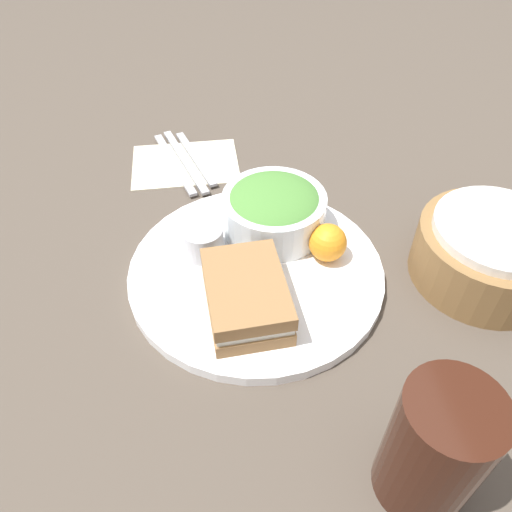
{
  "coord_description": "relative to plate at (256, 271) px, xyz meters",
  "views": [
    {
      "loc": [
        0.43,
        -0.06,
        0.46
      ],
      "look_at": [
        0.0,
        0.0,
        0.03
      ],
      "focal_mm": 35.0,
      "sensor_mm": 36.0,
      "label": 1
    }
  ],
  "objects": [
    {
      "name": "ground_plane",
      "position": [
        0.0,
        0.0,
        -0.01
      ],
      "size": [
        4.0,
        4.0,
        0.0
      ],
      "primitive_type": "plane",
      "color": "#4C4238"
    },
    {
      "name": "plate",
      "position": [
        0.0,
        0.0,
        0.0
      ],
      "size": [
        0.32,
        0.32,
        0.01
      ],
      "primitive_type": "cylinder",
      "color": "white",
      "rests_on": "ground_plane"
    },
    {
      "name": "sandwich",
      "position": [
        0.06,
        -0.02,
        0.03
      ],
      "size": [
        0.13,
        0.09,
        0.05
      ],
      "color": "olive",
      "rests_on": "plate"
    },
    {
      "name": "salad_bowl",
      "position": [
        -0.07,
        0.03,
        0.04
      ],
      "size": [
        0.14,
        0.14,
        0.06
      ],
      "color": "white",
      "rests_on": "plate"
    },
    {
      "name": "dressing_cup",
      "position": [
        -0.04,
        -0.06,
        0.03
      ],
      "size": [
        0.05,
        0.05,
        0.04
      ],
      "primitive_type": "cylinder",
      "color": "#B7B7BC",
      "rests_on": "plate"
    },
    {
      "name": "orange_wedge",
      "position": [
        -0.01,
        0.09,
        0.03
      ],
      "size": [
        0.05,
        0.05,
        0.05
      ],
      "primitive_type": "sphere",
      "color": "orange",
      "rests_on": "plate"
    },
    {
      "name": "drink_glass",
      "position": [
        0.27,
        0.11,
        0.06
      ],
      "size": [
        0.08,
        0.08,
        0.14
      ],
      "primitive_type": "cylinder",
      "color": "#38190F",
      "rests_on": "ground_plane"
    },
    {
      "name": "bread_basket",
      "position": [
        0.04,
        0.28,
        0.03
      ],
      "size": [
        0.18,
        0.18,
        0.08
      ],
      "color": "olive",
      "rests_on": "ground_plane"
    },
    {
      "name": "napkin",
      "position": [
        -0.26,
        -0.08,
        -0.01
      ],
      "size": [
        0.12,
        0.17,
        0.0
      ],
      "primitive_type": "cube",
      "color": "beige",
      "rests_on": "ground_plane"
    },
    {
      "name": "fork",
      "position": [
        -0.25,
        -0.1,
        -0.0
      ],
      "size": [
        0.18,
        0.07,
        0.01
      ],
      "primitive_type": "cube",
      "rotation": [
        0.0,
        0.0,
        3.44
      ],
      "color": "#B2B2B7",
      "rests_on": "napkin"
    },
    {
      "name": "knife",
      "position": [
        -0.26,
        -0.08,
        -0.0
      ],
      "size": [
        0.18,
        0.07,
        0.01
      ],
      "primitive_type": "cube",
      "rotation": [
        0.0,
        0.0,
        3.44
      ],
      "color": "#B2B2B7",
      "rests_on": "napkin"
    },
    {
      "name": "spoon",
      "position": [
        -0.26,
        -0.06,
        -0.0
      ],
      "size": [
        0.16,
        0.06,
        0.01
      ],
      "primitive_type": "cube",
      "rotation": [
        0.0,
        0.0,
        3.44
      ],
      "color": "#B2B2B7",
      "rests_on": "napkin"
    }
  ]
}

